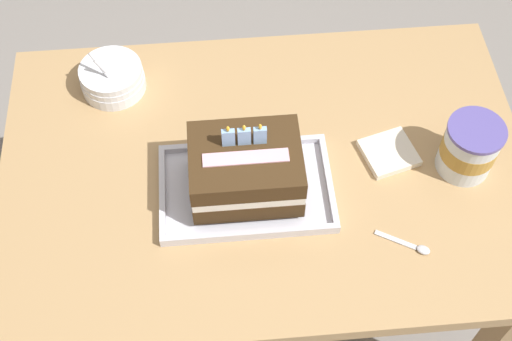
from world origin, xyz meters
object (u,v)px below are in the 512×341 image
(birthday_cake, at_px, (246,169))
(ice_cream_tub, at_px, (469,148))
(bowl_stack, at_px, (112,78))
(serving_spoon_near_tray, at_px, (414,246))
(napkin_pile, at_px, (389,153))
(foil_tray, at_px, (246,189))

(birthday_cake, bearing_deg, ice_cream_tub, 3.12)
(bowl_stack, xyz_separation_m, ice_cream_tub, (0.74, -0.28, 0.03))
(bowl_stack, xyz_separation_m, serving_spoon_near_tray, (0.59, -0.46, -0.03))
(napkin_pile, bearing_deg, birthday_cake, -168.27)
(birthday_cake, distance_m, napkin_pile, 0.33)
(birthday_cake, relative_size, serving_spoon_near_tray, 2.08)
(ice_cream_tub, bearing_deg, napkin_pile, 165.21)
(bowl_stack, bearing_deg, foil_tray, -47.70)
(birthday_cake, bearing_deg, serving_spoon_near_tray, -26.49)
(serving_spoon_near_tray, bearing_deg, birthday_cake, 153.51)
(birthday_cake, xyz_separation_m, bowl_stack, (-0.28, 0.31, -0.05))
(foil_tray, xyz_separation_m, birthday_cake, (-0.00, 0.00, 0.07))
(serving_spoon_near_tray, bearing_deg, ice_cream_tub, 52.00)
(birthday_cake, bearing_deg, napkin_pile, 11.73)
(birthday_cake, height_order, bowl_stack, birthday_cake)
(bowl_stack, xyz_separation_m, napkin_pile, (0.59, -0.24, -0.02))
(bowl_stack, bearing_deg, ice_cream_tub, -20.85)
(bowl_stack, height_order, napkin_pile, bowl_stack)
(serving_spoon_near_tray, relative_size, napkin_pile, 0.81)
(foil_tray, bearing_deg, serving_spoon_near_tray, -26.47)
(foil_tray, distance_m, serving_spoon_near_tray, 0.35)
(birthday_cake, height_order, napkin_pile, birthday_cake)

